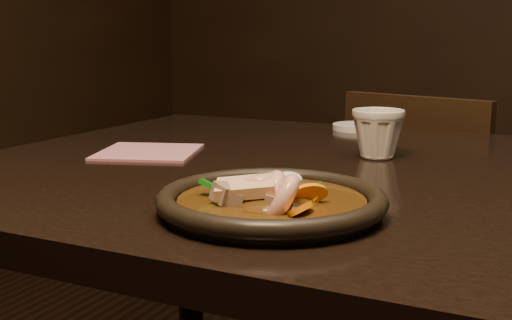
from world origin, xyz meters
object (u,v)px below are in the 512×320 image
at_px(plate, 272,202).
at_px(table, 493,237).
at_px(chair, 430,240).
at_px(tea_cup, 378,132).

bearing_deg(plate, table, 52.19).
height_order(chair, plate, chair).
bearing_deg(table, chair, 106.88).
distance_m(table, chair, 0.75).
bearing_deg(chair, table, 122.95).
distance_m(table, tea_cup, 0.25).
relative_size(chair, tea_cup, 9.59).
bearing_deg(plate, tea_cup, 87.52).
relative_size(table, chair, 1.98).
distance_m(table, plate, 0.35).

